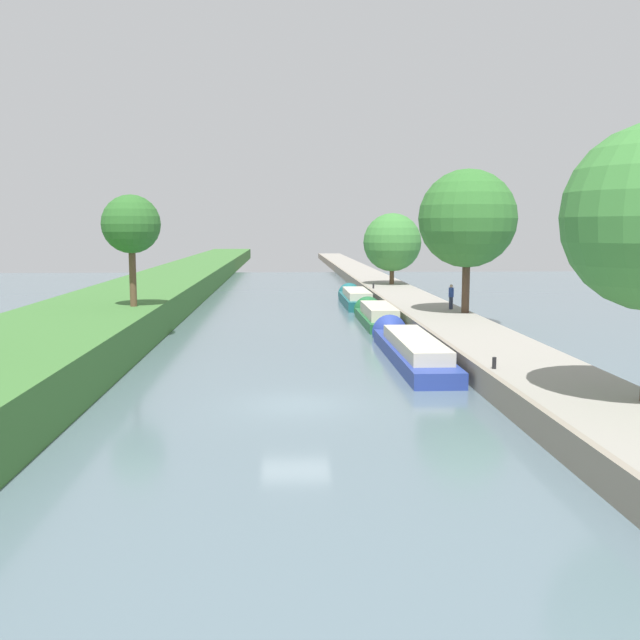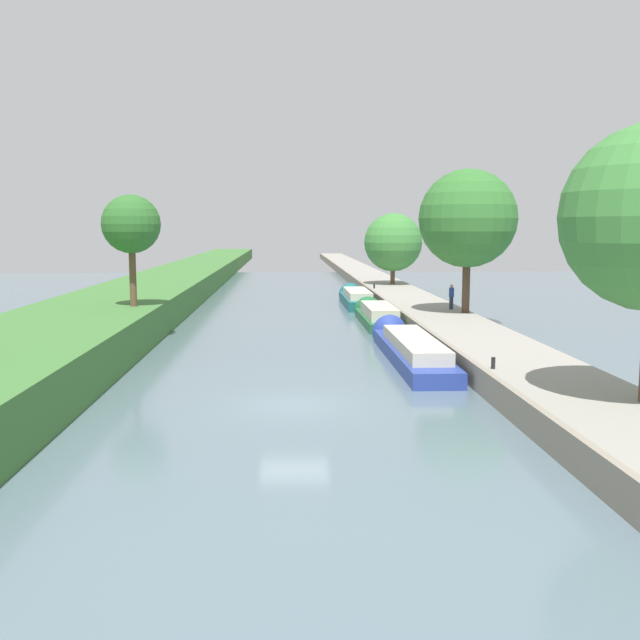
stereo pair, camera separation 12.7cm
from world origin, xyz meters
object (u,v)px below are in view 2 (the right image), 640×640
(narrowboat_green, at_px, (376,315))
(mooring_bollard_near, at_px, (493,363))
(person_walking, at_px, (451,296))
(narrowboat_blue, at_px, (409,348))
(narrowboat_teal, at_px, (356,298))
(mooring_bollard_far, at_px, (374,286))

(narrowboat_green, distance_m, mooring_bollard_near, 21.55)
(person_walking, bearing_deg, narrowboat_blue, -111.58)
(narrowboat_blue, height_order, mooring_bollard_near, mooring_bollard_near)
(narrowboat_teal, bearing_deg, mooring_bollard_far, 64.04)
(mooring_bollard_far, bearing_deg, narrowboat_green, -96.45)
(narrowboat_green, xyz_separation_m, mooring_bollard_near, (1.81, -21.47, 0.70))
(person_walking, xyz_separation_m, mooring_bollard_far, (-3.08, 17.03, -0.65))
(narrowboat_teal, height_order, person_walking, person_walking)
(narrowboat_blue, bearing_deg, mooring_bollard_near, -76.42)
(narrowboat_green, xyz_separation_m, person_walking, (4.90, -0.97, 1.35))
(mooring_bollard_far, bearing_deg, person_walking, -79.74)
(narrowboat_teal, distance_m, mooring_bollard_near, 33.34)
(narrowboat_teal, distance_m, mooring_bollard_far, 4.78)
(narrowboat_green, distance_m, mooring_bollard_far, 16.18)
(narrowboat_green, xyz_separation_m, narrowboat_teal, (-0.26, 11.80, 0.04))
(person_walking, distance_m, mooring_bollard_far, 17.31)
(person_walking, height_order, mooring_bollard_far, person_walking)
(narrowboat_green, relative_size, mooring_bollard_near, 23.46)
(narrowboat_blue, height_order, narrowboat_teal, narrowboat_teal)
(mooring_bollard_far, bearing_deg, narrowboat_teal, -115.96)
(narrowboat_teal, relative_size, person_walking, 6.76)
(narrowboat_blue, xyz_separation_m, mooring_bollard_far, (1.91, 29.63, 0.70))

